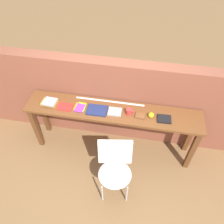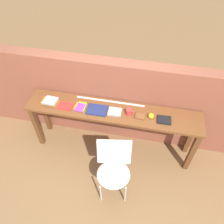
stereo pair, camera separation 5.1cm
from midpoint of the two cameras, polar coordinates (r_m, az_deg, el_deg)
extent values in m
plane|color=brown|center=(3.59, -0.40, -12.79)|extent=(40.00, 40.00, 0.00)
cube|color=brown|center=(3.40, 1.75, 2.71)|extent=(6.00, 0.20, 1.45)
cube|color=brown|center=(3.07, 0.67, 0.15)|extent=(2.50, 0.44, 0.04)
cube|color=#5B341A|center=(3.65, -18.62, -3.66)|extent=(0.07, 0.07, 0.84)
cube|color=#5B341A|center=(3.38, 20.53, -9.89)|extent=(0.07, 0.07, 0.84)
cube|color=#5B341A|center=(3.82, -16.69, -0.06)|extent=(0.07, 0.07, 0.84)
cube|color=#5B341A|center=(3.57, 20.29, -5.66)|extent=(0.07, 0.07, 0.84)
ellipsoid|color=silver|center=(2.97, 0.90, -15.98)|extent=(0.50, 0.48, 0.08)
cube|color=silver|center=(2.86, 1.09, -10.40)|extent=(0.45, 0.17, 0.40)
cylinder|color=#B2B2B7|center=(3.14, -2.48, -20.45)|extent=(0.02, 0.02, 0.41)
cylinder|color=#B2B2B7|center=(3.13, 3.96, -20.68)|extent=(0.02, 0.02, 0.41)
cylinder|color=#B2B2B7|center=(3.27, -2.05, -15.36)|extent=(0.02, 0.02, 0.41)
cylinder|color=#B2B2B7|center=(3.27, 3.95, -15.57)|extent=(0.02, 0.02, 0.41)
cube|color=gold|center=(3.28, -15.47, 2.62)|extent=(0.23, 0.16, 0.03)
cube|color=#9E9EA3|center=(3.25, -15.32, 2.86)|extent=(0.19, 0.18, 0.02)
cube|color=red|center=(3.17, -11.61, 1.54)|extent=(0.21, 0.15, 0.01)
cube|color=green|center=(3.13, -7.61, 1.36)|extent=(0.13, 0.17, 0.00)
cube|color=orange|center=(3.14, -8.07, 1.52)|extent=(0.13, 0.16, 0.00)
cube|color=yellow|center=(3.13, -7.59, 1.52)|extent=(0.12, 0.17, 0.00)
cube|color=purple|center=(3.12, -7.86, 1.24)|extent=(0.13, 0.18, 0.00)
cube|color=navy|center=(3.05, -3.43, 0.56)|extent=(0.28, 0.21, 0.02)
cube|color=#9E9EA3|center=(3.02, 1.21, 0.06)|extent=(0.19, 0.16, 0.03)
cylinder|color=red|center=(2.99, 4.90, 0.00)|extent=(0.08, 0.08, 0.09)
torus|color=red|center=(2.98, 5.73, -0.13)|extent=(0.06, 0.01, 0.06)
cube|color=brown|center=(2.99, 7.84, -1.16)|extent=(0.14, 0.11, 0.02)
sphere|color=yellow|center=(2.99, 10.66, -0.99)|extent=(0.08, 0.08, 0.08)
cube|color=black|center=(3.01, 13.94, -2.03)|extent=(0.19, 0.15, 0.03)
cube|color=silver|center=(3.18, -0.04, 2.79)|extent=(1.01, 0.03, 0.00)
camera|label=1|loc=(0.03, -89.51, 0.52)|focal=35.00mm
camera|label=2|loc=(0.03, 90.49, -0.52)|focal=35.00mm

